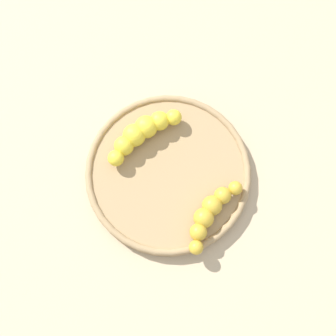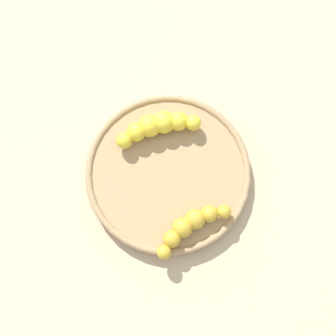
% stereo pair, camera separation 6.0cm
% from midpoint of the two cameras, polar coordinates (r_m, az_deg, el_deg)
% --- Properties ---
extents(ground_plane, '(2.40, 2.40, 0.00)m').
position_cam_midpoint_polar(ground_plane, '(0.64, 2.65, -1.39)').
color(ground_plane, tan).
extents(fruit_bowl, '(0.24, 0.24, 0.02)m').
position_cam_midpoint_polar(fruit_bowl, '(0.63, 2.70, -1.12)').
color(fruit_bowl, '#A08259').
rests_on(fruit_bowl, ground_plane).
extents(banana_spotted, '(0.12, 0.05, 0.03)m').
position_cam_midpoint_polar(banana_spotted, '(0.59, 5.85, -8.14)').
color(banana_spotted, gold).
rests_on(banana_spotted, fruit_bowl).
extents(banana_yellow, '(0.11, 0.08, 0.03)m').
position_cam_midpoint_polar(banana_yellow, '(0.62, 1.29, 5.07)').
color(banana_yellow, yellow).
rests_on(banana_yellow, fruit_bowl).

